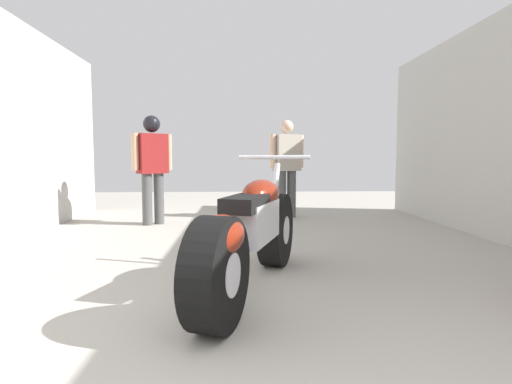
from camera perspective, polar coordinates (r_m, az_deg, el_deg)
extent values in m
plane|color=#A8A399|center=(4.28, -0.05, -8.82)|extent=(16.24, 16.24, 0.00)
cylinder|color=black|center=(3.84, 2.74, -5.24)|extent=(0.40, 0.70, 0.67)
cylinder|color=silver|center=(3.84, 2.74, -5.24)|extent=(0.28, 0.31, 0.26)
cylinder|color=black|center=(2.42, -5.51, -11.24)|extent=(0.40, 0.70, 0.67)
cylinder|color=silver|center=(2.42, -5.51, -11.24)|extent=(0.28, 0.31, 0.26)
cube|color=silver|center=(3.08, -0.41, -4.14)|extent=(0.45, 0.72, 0.29)
ellipsoid|color=maroon|center=(3.28, 0.70, -0.28)|extent=(0.43, 0.60, 0.23)
cube|color=black|center=(2.88, -1.45, -1.60)|extent=(0.38, 0.55, 0.11)
ellipsoid|color=maroon|center=(2.42, -5.09, -6.12)|extent=(0.40, 0.52, 0.25)
cylinder|color=silver|center=(3.76, 2.62, -0.61)|extent=(0.13, 0.27, 0.61)
cylinder|color=silver|center=(3.70, 2.49, 4.84)|extent=(0.63, 0.24, 0.04)
cylinder|color=silver|center=(2.90, -5.01, -10.61)|extent=(0.27, 0.58, 0.09)
cylinder|color=#4C4C4C|center=(7.01, 4.94, -0.27)|extent=(0.20, 0.20, 0.79)
cylinder|color=#4C4C4C|center=(6.91, 3.56, -0.33)|extent=(0.20, 0.20, 0.79)
cube|color=#B2A899|center=(6.94, 4.29, 5.45)|extent=(0.50, 0.40, 0.60)
cylinder|color=beige|center=(7.08, 6.18, 5.62)|extent=(0.14, 0.14, 0.55)
cylinder|color=beige|center=(6.80, 2.32, 5.69)|extent=(0.14, 0.14, 0.55)
sphere|color=beige|center=(6.96, 4.31, 9.02)|extent=(0.22, 0.22, 0.22)
cylinder|color=#4C4C4C|center=(6.44, -13.30, -0.89)|extent=(0.21, 0.21, 0.77)
cylinder|color=#4C4C4C|center=(6.36, -14.87, -0.99)|extent=(0.21, 0.21, 0.77)
cube|color=maroon|center=(6.37, -14.20, 5.18)|extent=(0.48, 0.44, 0.59)
cylinder|color=tan|center=(6.48, -12.06, 5.43)|extent=(0.15, 0.15, 0.54)
cylinder|color=tan|center=(6.26, -16.43, 5.37)|extent=(0.15, 0.15, 0.54)
sphere|color=black|center=(6.39, -14.28, 8.99)|extent=(0.21, 0.21, 0.21)
sphere|color=black|center=(6.39, -14.28, 9.14)|extent=(0.25, 0.25, 0.25)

